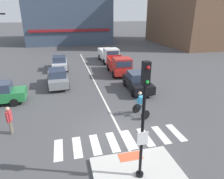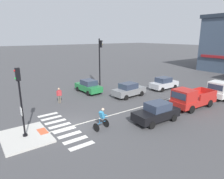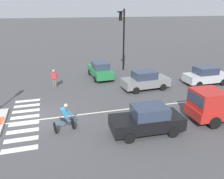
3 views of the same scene
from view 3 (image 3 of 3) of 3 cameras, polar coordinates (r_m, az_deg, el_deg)
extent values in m
plane|color=#474749|center=(15.62, -17.98, -6.92)|extent=(300.00, 300.00, 0.00)
cube|color=silver|center=(18.71, -20.31, -2.67)|extent=(0.44, 1.80, 0.01)
cube|color=silver|center=(17.84, -20.49, -3.80)|extent=(0.44, 1.80, 0.01)
cube|color=silver|center=(16.97, -20.69, -5.04)|extent=(0.44, 1.80, 0.01)
cube|color=silver|center=(16.12, -20.92, -6.41)|extent=(0.44, 1.80, 0.01)
cube|color=silver|center=(15.28, -21.16, -7.94)|extent=(0.44, 1.80, 0.01)
cube|color=silver|center=(14.45, -21.44, -9.65)|extent=(0.44, 1.80, 0.01)
cube|color=silver|center=(13.63, -21.76, -11.56)|extent=(0.44, 1.80, 0.01)
cube|color=silver|center=(12.83, -22.12, -13.71)|extent=(0.44, 1.80, 0.01)
cube|color=silver|center=(17.85, 15.92, -3.25)|extent=(0.14, 28.00, 0.01)
cylinder|color=black|center=(25.70, 2.95, 12.14)|extent=(0.18, 0.18, 6.64)
cylinder|color=black|center=(23.47, 2.31, 18.93)|extent=(3.66, 1.94, 0.11)
cube|color=black|center=(23.28, 2.21, 17.82)|extent=(0.37, 0.39, 0.80)
sphere|color=gold|center=(23.25, 2.64, 17.81)|extent=(0.12, 0.12, 0.12)
cube|color=silver|center=(22.94, 22.46, 2.85)|extent=(1.71, 4.11, 0.70)
cube|color=#2D384C|center=(22.68, 22.38, 4.44)|extent=(1.49, 1.90, 0.64)
cylinder|color=black|center=(24.43, 23.56, 2.82)|extent=(0.18, 0.60, 0.60)
cylinder|color=black|center=(23.23, 26.06, 1.61)|extent=(0.18, 0.60, 0.60)
cylinder|color=black|center=(22.94, 18.59, 2.42)|extent=(0.18, 0.60, 0.60)
cylinder|color=black|center=(21.66, 20.98, 1.12)|extent=(0.18, 0.60, 0.60)
cube|color=black|center=(13.19, 8.63, -8.11)|extent=(1.87, 4.17, 0.70)
cube|color=#2D384C|center=(12.94, 9.40, -5.40)|extent=(1.56, 1.96, 0.64)
cylinder|color=black|center=(12.30, 4.36, -12.04)|extent=(0.21, 0.61, 0.60)
cylinder|color=black|center=(13.68, 2.25, -8.46)|extent=(0.21, 0.61, 0.60)
cylinder|color=black|center=(13.21, 15.12, -10.32)|extent=(0.21, 0.61, 0.60)
cylinder|color=black|center=(14.50, 12.06, -7.18)|extent=(0.21, 0.61, 0.60)
cube|color=slate|center=(20.05, 8.38, 1.87)|extent=(1.94, 4.19, 0.70)
cube|color=#2D384C|center=(19.79, 8.09, 3.67)|extent=(1.59, 1.98, 0.64)
cylinder|color=black|center=(21.44, 10.35, 1.96)|extent=(0.22, 0.61, 0.60)
cylinder|color=black|center=(20.09, 12.64, 0.56)|extent=(0.22, 0.61, 0.60)
cylinder|color=black|center=(20.35, 4.08, 1.27)|extent=(0.22, 0.61, 0.60)
cylinder|color=black|center=(18.92, 6.05, -0.26)|extent=(0.22, 0.61, 0.60)
cube|color=#237A3D|center=(23.15, -2.98, 4.51)|extent=(4.16, 1.85, 0.70)
cube|color=#2D384C|center=(22.84, -2.91, 6.04)|extent=(1.95, 1.55, 0.64)
cylinder|color=black|center=(24.25, -5.65, 4.30)|extent=(0.61, 0.20, 0.60)
cylinder|color=black|center=(24.64, -1.86, 4.64)|extent=(0.61, 0.20, 0.60)
cylinder|color=black|center=(21.87, -4.21, 2.60)|extent=(0.61, 0.20, 0.60)
cylinder|color=black|center=(22.31, -0.04, 3.00)|extent=(0.61, 0.20, 0.60)
cube|color=red|center=(15.05, 22.80, -2.20)|extent=(1.86, 1.77, 1.10)
cube|color=#2D384C|center=(14.55, 20.19, -2.23)|extent=(1.62, 0.14, 0.60)
cylinder|color=black|center=(14.86, 24.29, -7.58)|extent=(0.27, 0.77, 0.76)
cylinder|color=black|center=(16.16, 20.47, -4.81)|extent=(0.27, 0.77, 0.76)
cylinder|color=black|center=(13.76, -9.80, -8.44)|extent=(0.65, 0.17, 0.66)
cylinder|color=black|center=(13.53, -14.08, -9.29)|extent=(0.65, 0.17, 0.66)
cylinder|color=#2370AD|center=(13.53, -11.98, -8.05)|extent=(0.23, 0.88, 0.05)
cylinder|color=#2370AD|center=(13.41, -12.78, -7.51)|extent=(0.04, 0.04, 0.30)
cylinder|color=#2370AD|center=(13.51, -10.13, -6.54)|extent=(0.44, 0.12, 0.04)
cylinder|color=black|center=(13.52, -12.21, -7.24)|extent=(0.20, 0.41, 0.33)
cylinder|color=black|center=(13.38, -12.03, -7.53)|extent=(0.20, 0.41, 0.33)
cube|color=#338CBF|center=(13.28, -11.84, -5.66)|extent=(0.41, 0.44, 0.60)
sphere|color=beige|center=(13.14, -11.46, -3.95)|extent=(0.22, 0.22, 0.22)
cylinder|color=#338CBF|center=(13.46, -11.29, -5.25)|extent=(0.17, 0.46, 0.31)
cylinder|color=#338CBF|center=(13.18, -10.89, -5.79)|extent=(0.17, 0.46, 0.31)
cylinder|color=#6B6051|center=(20.91, -14.36, 1.51)|extent=(0.12, 0.12, 0.82)
cylinder|color=#6B6051|center=(20.89, -13.93, 1.53)|extent=(0.12, 0.12, 0.82)
cube|color=#B73338|center=(20.70, -14.31, 3.38)|extent=(0.26, 0.38, 0.60)
cylinder|color=#B73338|center=(20.74, -14.93, 3.21)|extent=(0.09, 0.09, 0.56)
cylinder|color=#B73338|center=(20.69, -13.67, 3.29)|extent=(0.09, 0.09, 0.56)
sphere|color=tan|center=(20.58, -14.42, 4.56)|extent=(0.22, 0.22, 0.22)
camera|label=1|loc=(19.81, -49.79, 12.23)|focal=32.29mm
camera|label=2|loc=(7.11, -104.25, -3.92)|focal=32.02mm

